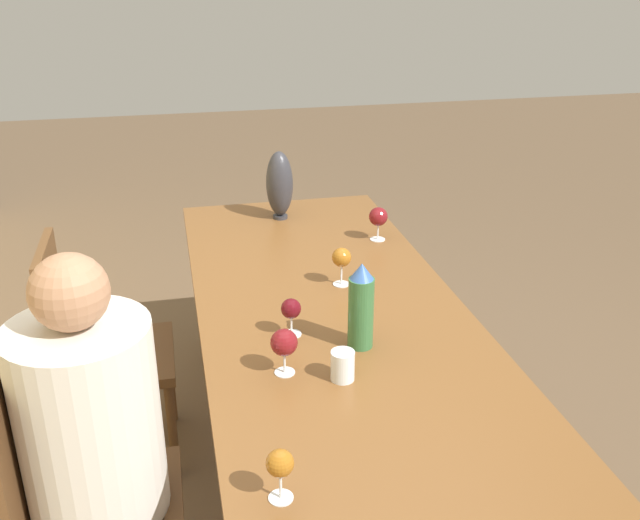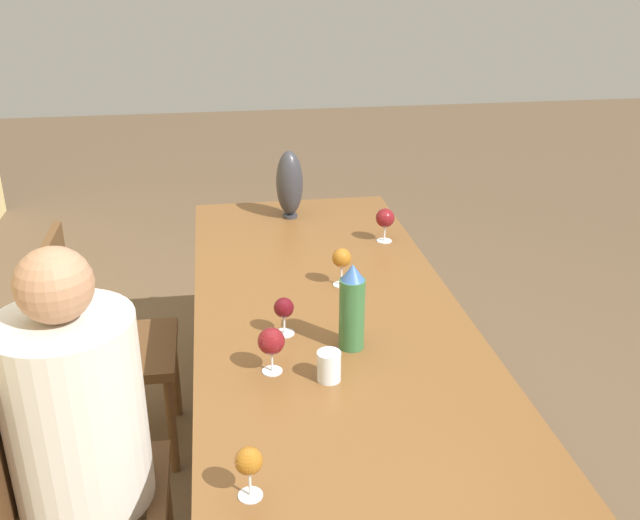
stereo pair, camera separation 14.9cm
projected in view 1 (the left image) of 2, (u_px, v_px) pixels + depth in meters
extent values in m
plane|color=brown|center=(332.00, 486.00, 2.74)|extent=(14.00, 14.00, 0.00)
cube|color=brown|center=(334.00, 317.00, 2.45)|extent=(2.39, 0.92, 0.04)
cylinder|color=brown|center=(352.00, 276.00, 3.65)|extent=(0.07, 0.07, 0.72)
cylinder|color=brown|center=(211.00, 289.00, 3.50)|extent=(0.07, 0.07, 0.72)
cylinder|color=#336638|center=(361.00, 313.00, 2.19)|extent=(0.08, 0.08, 0.23)
cone|color=#33599E|center=(362.00, 271.00, 2.13)|extent=(0.07, 0.07, 0.05)
cylinder|color=silver|center=(343.00, 366.00, 2.04)|extent=(0.07, 0.07, 0.09)
cylinder|color=#2D2D33|center=(280.00, 217.00, 3.28)|extent=(0.07, 0.07, 0.01)
ellipsoid|color=#2D2D33|center=(280.00, 184.00, 3.22)|extent=(0.12, 0.12, 0.30)
cylinder|color=silver|center=(378.00, 239.00, 3.04)|extent=(0.06, 0.06, 0.00)
cylinder|color=silver|center=(378.00, 232.00, 3.03)|extent=(0.01, 0.01, 0.07)
sphere|color=maroon|center=(378.00, 217.00, 3.00)|extent=(0.08, 0.08, 0.08)
cylinder|color=silver|center=(281.00, 498.00, 1.61)|extent=(0.06, 0.06, 0.00)
cylinder|color=silver|center=(281.00, 485.00, 1.60)|extent=(0.01, 0.01, 0.07)
sphere|color=#995B19|center=(280.00, 463.00, 1.57)|extent=(0.06, 0.06, 0.06)
cylinder|color=silver|center=(285.00, 372.00, 2.09)|extent=(0.06, 0.06, 0.00)
cylinder|color=silver|center=(284.00, 362.00, 2.07)|extent=(0.01, 0.01, 0.07)
sphere|color=maroon|center=(284.00, 342.00, 2.05)|extent=(0.08, 0.08, 0.08)
cylinder|color=silver|center=(291.00, 334.00, 2.29)|extent=(0.07, 0.07, 0.00)
cylinder|color=silver|center=(291.00, 325.00, 2.28)|extent=(0.01, 0.01, 0.06)
sphere|color=#510C14|center=(291.00, 309.00, 2.26)|extent=(0.07, 0.07, 0.07)
cylinder|color=silver|center=(341.00, 284.00, 2.64)|extent=(0.06, 0.06, 0.00)
cylinder|color=silver|center=(341.00, 274.00, 2.62)|extent=(0.01, 0.01, 0.08)
sphere|color=#995B19|center=(342.00, 257.00, 2.59)|extent=(0.07, 0.07, 0.07)
cube|color=brown|center=(104.00, 511.00, 2.00)|extent=(0.44, 0.44, 0.04)
cube|color=brown|center=(13.00, 448.00, 1.86)|extent=(0.40, 0.03, 0.46)
cylinder|color=brown|center=(177.00, 516.00, 2.30)|extent=(0.04, 0.04, 0.43)
cube|color=brown|center=(116.00, 358.00, 2.75)|extent=(0.44, 0.44, 0.04)
cube|color=brown|center=(52.00, 305.00, 2.61)|extent=(0.40, 0.03, 0.46)
cylinder|color=brown|center=(172.00, 431.00, 2.71)|extent=(0.04, 0.04, 0.43)
cylinder|color=brown|center=(170.00, 377.00, 3.05)|extent=(0.04, 0.04, 0.43)
cylinder|color=brown|center=(68.00, 445.00, 2.63)|extent=(0.04, 0.04, 0.43)
cylinder|color=brown|center=(77.00, 388.00, 2.97)|extent=(0.04, 0.04, 0.43)
cylinder|color=beige|center=(90.00, 422.00, 1.88)|extent=(0.37, 0.37, 0.57)
sphere|color=#9E7051|center=(69.00, 292.00, 1.73)|extent=(0.20, 0.20, 0.20)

